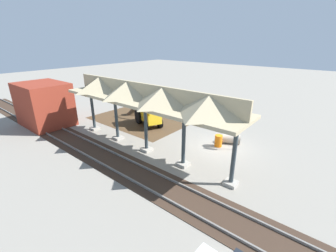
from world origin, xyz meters
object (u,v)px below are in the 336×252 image
object	(u,v)px
backhoe	(148,112)
brick_utility_building	(44,104)
stop_sign	(239,129)
concrete_pipe	(231,139)
traffic_barrel	(218,141)

from	to	relation	value
backhoe	brick_utility_building	size ratio (longest dim) A/B	1.11
stop_sign	brick_utility_building	bearing A→B (deg)	21.52
backhoe	concrete_pipe	xyz separation A→B (m)	(-7.91, -1.08, -0.89)
traffic_barrel	backhoe	bearing A→B (deg)	-0.47
stop_sign	brick_utility_building	xyz separation A→B (m)	(16.20, 6.39, 0.35)
stop_sign	backhoe	distance (m)	8.71
concrete_pipe	brick_utility_building	bearing A→B (deg)	24.94
concrete_pipe	brick_utility_building	distance (m)	17.07
brick_utility_building	stop_sign	bearing A→B (deg)	-158.48
backhoe	brick_utility_building	xyz separation A→B (m)	(7.50, 6.08, 0.71)
stop_sign	traffic_barrel	world-z (taller)	stop_sign
backhoe	brick_utility_building	bearing A→B (deg)	39.04
concrete_pipe	traffic_barrel	distance (m)	1.25
brick_utility_building	traffic_barrel	world-z (taller)	brick_utility_building
stop_sign	concrete_pipe	size ratio (longest dim) A/B	1.48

